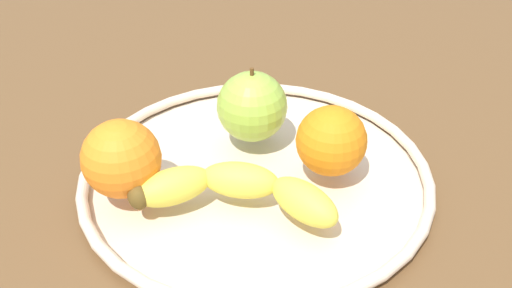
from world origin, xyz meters
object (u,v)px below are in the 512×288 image
at_px(orange_center, 331,141).
at_px(fruit_bowl, 256,174).
at_px(apple, 252,106).
at_px(orange_back_right, 121,159).
at_px(banana, 235,190).

bearing_deg(orange_center, fruit_bowl, 16.43).
bearing_deg(fruit_bowl, apple, -66.37).
relative_size(fruit_bowl, orange_back_right, 4.79).
distance_m(apple, orange_center, 0.10).
height_order(fruit_bowl, apple, apple).
relative_size(apple, orange_center, 1.19).
bearing_deg(apple, fruit_bowl, 113.63).
xyz_separation_m(banana, orange_center, (-0.07, -0.08, 0.02)).
height_order(orange_back_right, orange_center, orange_back_right).
distance_m(fruit_bowl, orange_back_right, 0.14).
bearing_deg(banana, apple, -87.37).
distance_m(fruit_bowl, orange_center, 0.09).
bearing_deg(orange_center, orange_back_right, 28.58).
relative_size(banana, orange_back_right, 2.68).
height_order(banana, orange_back_right, orange_back_right).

